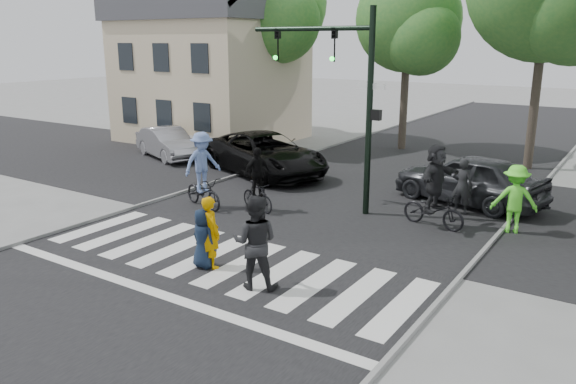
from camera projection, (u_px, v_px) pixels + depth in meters
name	position (u px, v px, depth m)	size (l,w,h in m)	color
ground	(196.00, 274.00, 12.59)	(120.00, 120.00, 0.00)	gray
road_stem	(311.00, 217.00, 16.62)	(10.00, 70.00, 0.01)	black
road_cross	(357.00, 195.00, 19.03)	(70.00, 10.00, 0.01)	black
curb_left	(185.00, 191.00, 19.29)	(0.10, 70.00, 0.10)	gray
curb_right	(485.00, 249.00, 13.92)	(0.10, 70.00, 0.10)	gray
crosswalk	(215.00, 264.00, 13.12)	(10.00, 3.85, 0.01)	silver
traffic_signal	(344.00, 82.00, 16.38)	(4.45, 0.29, 6.00)	black
bg_tree_0	(203.00, 20.00, 31.18)	(5.46, 5.20, 8.97)	brown
bg_tree_1	(272.00, 8.00, 27.95)	(6.09, 5.80, 9.80)	brown
bg_tree_2	(412.00, 24.00, 25.41)	(5.04, 4.80, 8.40)	brown
house	(211.00, 66.00, 28.97)	(8.40, 8.10, 8.82)	beige
pedestrian_woman	(210.00, 232.00, 12.74)	(0.62, 0.41, 1.69)	#D28E00
pedestrian_child	(203.00, 238.00, 12.77)	(0.69, 0.45, 1.41)	#121F33
pedestrian_adult	(255.00, 242.00, 11.64)	(0.98, 0.77, 2.02)	black
cyclist_left	(203.00, 175.00, 17.36)	(1.98, 1.37, 2.38)	black
cyclist_mid	(257.00, 185.00, 17.06)	(1.56, 0.99, 1.97)	black
cyclist_right	(435.00, 191.00, 15.50)	(1.94, 1.80, 2.35)	black
car_suv	(265.00, 154.00, 21.75)	(2.69, 5.84, 1.62)	black
car_silver	(168.00, 143.00, 24.84)	(1.44, 4.12, 1.36)	#9C9CA1
car_grey	(469.00, 179.00, 17.82)	(1.92, 4.78, 1.63)	#2C2D31
bystander_hivis	(515.00, 199.00, 15.09)	(1.21, 0.70, 1.87)	#62FF35
bystander_dark	(462.00, 186.00, 16.75)	(0.63, 0.41, 1.71)	black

